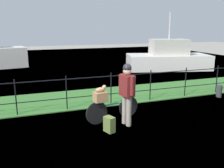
{
  "coord_description": "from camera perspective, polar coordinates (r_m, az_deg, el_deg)",
  "views": [
    {
      "loc": [
        -2.61,
        -5.06,
        2.6
      ],
      "look_at": [
        -0.2,
        1.62,
        0.9
      ],
      "focal_mm": 38.26,
      "sensor_mm": 36.0,
      "label": 1
    }
  ],
  "objects": [
    {
      "name": "backpack_on_paving",
      "position": [
        6.12,
        -0.64,
        -9.63
      ],
      "size": [
        0.27,
        0.33,
        0.4
      ],
      "primitive_type": "cube",
      "rotation": [
        0.0,
        0.0,
        5.08
      ],
      "color": "olive",
      "rests_on": "ground"
    },
    {
      "name": "moored_boat_mid",
      "position": [
        15.55,
        13.26,
        6.03
      ],
      "size": [
        5.41,
        3.37,
        3.47
      ],
      "color": "silver",
      "rests_on": "ground"
    },
    {
      "name": "cyclist_person",
      "position": [
        6.31,
        3.59,
        -1.21
      ],
      "size": [
        0.33,
        0.53,
        1.68
      ],
      "color": "gray",
      "rests_on": "ground"
    },
    {
      "name": "grass_strip",
      "position": [
        9.16,
        -2.43,
        -2.94
      ],
      "size": [
        27.0,
        2.4,
        0.03
      ],
      "primitive_type": "cube",
      "color": "#38702D",
      "rests_on": "ground"
    },
    {
      "name": "wooden_crate",
      "position": [
        6.46,
        -2.79,
        -3.04
      ],
      "size": [
        0.39,
        0.33,
        0.26
      ],
      "primitive_type": "cube",
      "rotation": [
        0.0,
        0.0,
        0.2
      ],
      "color": "#A87F51",
      "rests_on": "bicycle_main"
    },
    {
      "name": "bicycle_main",
      "position": [
        6.78,
        0.14,
        -6.03
      ],
      "size": [
        1.66,
        0.38,
        0.63
      ],
      "color": "black",
      "rests_on": "ground"
    },
    {
      "name": "mooring_bollard",
      "position": [
        9.94,
        24.25,
        -1.54
      ],
      "size": [
        0.2,
        0.2,
        0.46
      ],
      "primitive_type": "cylinder",
      "color": "#38383D",
      "rests_on": "ground"
    },
    {
      "name": "iron_fence",
      "position": [
        8.04,
        -0.24,
        -0.63
      ],
      "size": [
        18.04,
        0.04,
        1.12
      ],
      "color": "black",
      "rests_on": "ground"
    },
    {
      "name": "ground_plane",
      "position": [
        6.25,
        6.96,
        -11.2
      ],
      "size": [
        60.0,
        60.0,
        0.0
      ],
      "primitive_type": "plane",
      "color": "gray"
    },
    {
      "name": "harbor_water",
      "position": [
        15.03,
        -9.52,
        3.31
      ],
      "size": [
        30.0,
        30.0,
        0.0
      ],
      "primitive_type": "plane",
      "color": "#426684",
      "rests_on": "ground"
    },
    {
      "name": "terrier_dog",
      "position": [
        6.42,
        -2.61,
        -1.24
      ],
      "size": [
        0.32,
        0.19,
        0.18
      ],
      "color": "tan",
      "rests_on": "wooden_crate"
    }
  ]
}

